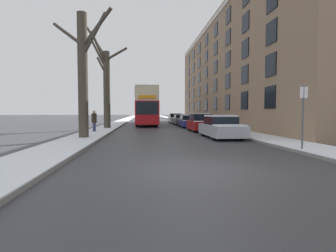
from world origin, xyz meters
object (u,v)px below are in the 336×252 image
bare_tree_left_0 (83,68)px  double_decker_bus (146,105)px  pedestrian_left_sidewalk (94,121)px  street_sign_post (303,115)px  parked_car_3 (181,120)px  bare_tree_left_1 (106,83)px  parked_car_0 (221,127)px  parked_car_4 (175,119)px  parked_car_2 (189,122)px  parked_car_1 (201,123)px

bare_tree_left_0 → double_decker_bus: size_ratio=0.66×
double_decker_bus → pedestrian_left_sidewalk: double_decker_bus is taller
double_decker_bus → street_sign_post: double_decker_bus is taller
double_decker_bus → parked_car_3: bearing=7.0°
bare_tree_left_1 → parked_car_0: 12.89m
parked_car_3 → parked_car_4: bearing=90.0°
double_decker_bus → parked_car_2: double_decker_bus is taller
double_decker_bus → parked_car_1: size_ratio=2.95×
parked_car_0 → bare_tree_left_1: bearing=132.6°
bare_tree_left_1 → street_sign_post: 18.45m
bare_tree_left_1 → parked_car_1: bare_tree_left_1 is taller
parked_car_3 → pedestrian_left_sidewalk: size_ratio=2.50×
bare_tree_left_0 → parked_car_3: size_ratio=1.76×
parked_car_0 → parked_car_4: (-0.00, 23.17, 0.01)m
parked_car_0 → street_sign_post: bearing=-77.5°
bare_tree_left_1 → parked_car_4: 16.77m
pedestrian_left_sidewalk → street_sign_post: 14.60m
bare_tree_left_1 → parked_car_0: (8.36, -9.10, -3.68)m
parked_car_1 → street_sign_post: bearing=-83.4°
street_sign_post → bare_tree_left_0: bearing=148.5°
parked_car_3 → street_sign_post: 23.54m
street_sign_post → double_decker_bus: bearing=104.3°
parked_car_0 → parked_car_4: size_ratio=1.09×
bare_tree_left_0 → parked_car_1: bearing=36.1°
parked_car_1 → pedestrian_left_sidewalk: size_ratio=2.24×
bare_tree_left_0 → parked_car_2: 14.94m
parked_car_3 → pedestrian_left_sidewalk: (-8.62, -12.87, 0.33)m
bare_tree_left_0 → pedestrian_left_sidewalk: bearing=93.3°
bare_tree_left_0 → pedestrian_left_sidewalk: 5.64m
parked_car_2 → pedestrian_left_sidewalk: size_ratio=2.30×
pedestrian_left_sidewalk → bare_tree_left_0: bearing=8.8°
bare_tree_left_0 → parked_car_0: (8.36, 0.31, -3.52)m
parked_car_1 → parked_car_2: size_ratio=0.98×
pedestrian_left_sidewalk → parked_car_4: bearing=160.9°
bare_tree_left_1 → parked_car_3: size_ratio=2.17×
double_decker_bus → street_sign_post: 23.69m
bare_tree_left_1 → parked_car_2: bare_tree_left_1 is taller
bare_tree_left_1 → street_sign_post: size_ratio=3.62×
bare_tree_left_1 → pedestrian_left_sidewalk: (-0.26, -4.79, -3.37)m
bare_tree_left_0 → parked_car_4: (8.36, 23.48, -3.52)m
street_sign_post → parked_car_3: bearing=93.4°
parked_car_1 → street_sign_post: 12.20m
parked_car_4 → parked_car_3: bearing=-90.0°
street_sign_post → bare_tree_left_1: bearing=122.4°
double_decker_bus → parked_car_2: size_ratio=2.89×
parked_car_2 → parked_car_3: (0.00, 5.63, 0.01)m
parked_car_3 → parked_car_0: bearing=-90.0°
street_sign_post → parked_car_0: bearing=102.5°
double_decker_bus → parked_car_4: 8.12m
parked_car_0 → parked_car_3: size_ratio=1.04×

